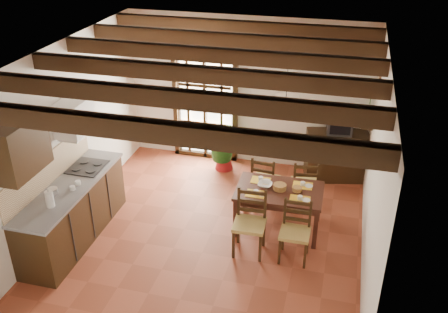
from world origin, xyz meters
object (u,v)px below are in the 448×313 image
(chair_near_right, at_px, (294,242))
(crt_tv, at_px, (340,123))
(kitchen_counter, at_px, (73,211))
(pendant_lamp, at_px, (286,102))
(chair_far_left, at_px, (265,189))
(chair_far_right, at_px, (304,193))
(potted_plant, at_px, (224,142))
(chair_near_left, at_px, (249,234))
(dining_table, at_px, (279,195))
(sideboard, at_px, (336,155))

(chair_near_right, bearing_deg, crt_tv, 80.51)
(kitchen_counter, distance_m, chair_near_right, 3.28)
(kitchen_counter, bearing_deg, pendant_lamp, 20.54)
(chair_near_right, xyz_separation_m, chair_far_left, (-0.67, 1.31, -0.00))
(chair_far_right, distance_m, potted_plant, 1.91)
(kitchen_counter, height_order, chair_near_right, kitchen_counter)
(chair_near_left, xyz_separation_m, pendant_lamp, (0.32, 0.76, 1.78))
(chair_far_right, bearing_deg, chair_near_right, 81.29)
(chair_near_right, height_order, potted_plant, potted_plant)
(crt_tv, bearing_deg, pendant_lamp, -119.50)
(kitchen_counter, xyz_separation_m, chair_near_left, (2.60, 0.33, -0.17))
(kitchen_counter, distance_m, chair_near_left, 2.63)
(dining_table, distance_m, sideboard, 1.99)
(chair_near_right, xyz_separation_m, sideboard, (0.42, 2.49, 0.17))
(dining_table, height_order, chair_far_left, chair_far_left)
(dining_table, distance_m, chair_far_left, 0.81)
(dining_table, xyz_separation_m, chair_far_left, (-0.33, 0.66, -0.33))
(chair_near_left, bearing_deg, chair_near_right, -1.45)
(dining_table, relative_size, potted_plant, 0.61)
(pendant_lamp, bearing_deg, chair_near_left, -112.39)
(chair_far_left, bearing_deg, potted_plant, -39.16)
(chair_far_left, xyz_separation_m, chair_far_right, (0.65, 0.01, 0.01))
(chair_far_left, distance_m, potted_plant, 1.41)
(chair_far_left, distance_m, pendant_lamp, 1.91)
(dining_table, bearing_deg, kitchen_counter, -161.99)
(kitchen_counter, height_order, chair_far_right, kitchen_counter)
(sideboard, bearing_deg, chair_far_left, -145.53)
(potted_plant, bearing_deg, sideboard, 5.11)
(dining_table, height_order, potted_plant, potted_plant)
(chair_far_right, distance_m, pendant_lamp, 1.90)
(crt_tv, distance_m, pendant_lamp, 2.12)
(chair_near_right, relative_size, potted_plant, 0.42)
(potted_plant, bearing_deg, crt_tv, 4.95)
(dining_table, xyz_separation_m, pendant_lamp, (-0.00, 0.10, 1.47))
(kitchen_counter, height_order, chair_far_left, kitchen_counter)
(chair_near_right, bearing_deg, chair_far_left, 117.05)
(crt_tv, bearing_deg, dining_table, -118.34)
(dining_table, height_order, pendant_lamp, pendant_lamp)
(chair_near_left, distance_m, sideboard, 2.72)
(chair_far_right, bearing_deg, chair_far_left, -8.65)
(chair_near_right, bearing_deg, chair_far_right, 90.81)
(sideboard, distance_m, potted_plant, 2.06)
(chair_far_right, height_order, sideboard, chair_far_right)
(kitchen_counter, height_order, pendant_lamp, pendant_lamp)
(crt_tv, bearing_deg, potted_plant, 179.02)
(sideboard, xyz_separation_m, crt_tv, (-0.00, -0.01, 0.64))
(kitchen_counter, distance_m, chair_far_right, 3.64)
(pendant_lamp, bearing_deg, potted_plant, 129.82)
(chair_far_right, relative_size, crt_tv, 1.98)
(kitchen_counter, bearing_deg, chair_far_right, 27.15)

